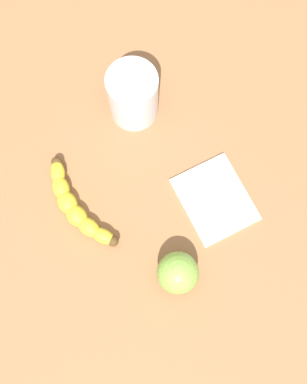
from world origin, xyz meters
The scene contains 5 objects.
wooden_tabletop centered at (0.00, 0.00, 1.50)cm, with size 120.00×120.00×3.00cm, color #96653F.
banana centered at (-1.91, 13.16, 4.72)cm, with size 17.82×12.38×3.44cm.
smoothie_glass centered at (17.57, 1.42, 8.68)cm, with size 9.40×9.40×11.97cm.
green_apple_fruit centered at (-15.12, -4.60, 6.69)cm, with size 7.37×7.37×7.37cm, color #84B747.
folded_napkin centered at (-1.73, -12.72, 3.30)cm, with size 14.44×11.88×0.60cm, color white.
Camera 1 is at (-21.35, 0.24, 86.98)cm, focal length 43.08 mm.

